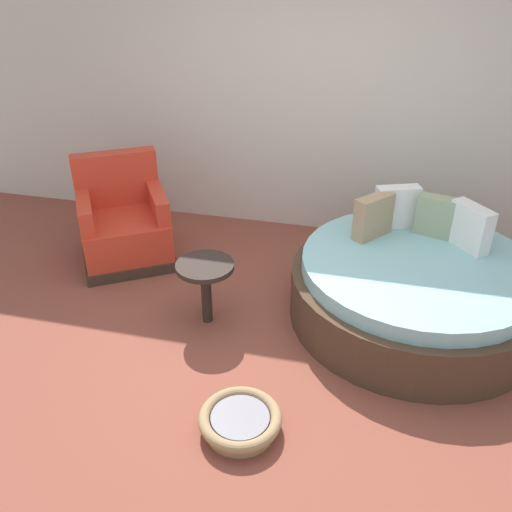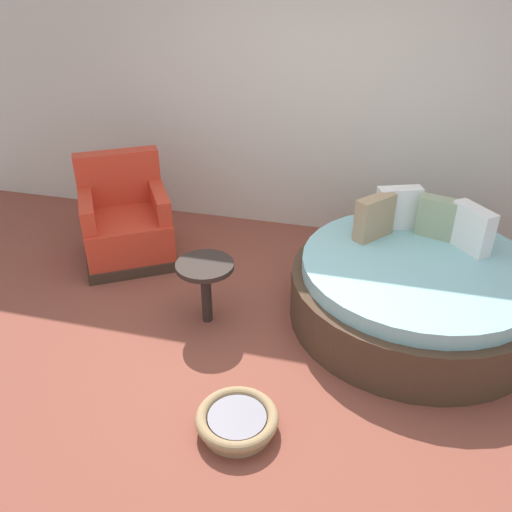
{
  "view_description": "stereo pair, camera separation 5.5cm",
  "coord_description": "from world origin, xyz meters",
  "px_view_note": "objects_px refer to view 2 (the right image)",
  "views": [
    {
      "loc": [
        0.72,
        -2.98,
        2.59
      ],
      "look_at": [
        -0.1,
        0.39,
        0.55
      ],
      "focal_mm": 37.61,
      "sensor_mm": 36.0,
      "label": 1
    },
    {
      "loc": [
        0.77,
        -2.97,
        2.59
      ],
      "look_at": [
        -0.1,
        0.39,
        0.55
      ],
      "focal_mm": 37.61,
      "sensor_mm": 36.0,
      "label": 2
    }
  ],
  "objects_px": {
    "red_armchair": "(126,224)",
    "pet_basket": "(237,421)",
    "side_table": "(205,274)",
    "round_daybed": "(415,289)"
  },
  "relations": [
    {
      "from": "red_armchair",
      "to": "pet_basket",
      "type": "height_order",
      "value": "red_armchair"
    },
    {
      "from": "pet_basket",
      "to": "side_table",
      "type": "relative_size",
      "value": 0.98
    },
    {
      "from": "red_armchair",
      "to": "side_table",
      "type": "height_order",
      "value": "red_armchair"
    },
    {
      "from": "round_daybed",
      "to": "red_armchair",
      "type": "xyz_separation_m",
      "value": [
        -2.61,
        0.34,
        0.06
      ]
    },
    {
      "from": "round_daybed",
      "to": "red_armchair",
      "type": "distance_m",
      "value": 2.63
    },
    {
      "from": "round_daybed",
      "to": "pet_basket",
      "type": "bearing_deg",
      "value": -125.15
    },
    {
      "from": "pet_basket",
      "to": "side_table",
      "type": "bearing_deg",
      "value": 118.13
    },
    {
      "from": "red_armchair",
      "to": "pet_basket",
      "type": "xyz_separation_m",
      "value": [
        1.59,
        -1.79,
        -0.26
      ]
    },
    {
      "from": "red_armchair",
      "to": "side_table",
      "type": "bearing_deg",
      "value": -36.64
    },
    {
      "from": "pet_basket",
      "to": "side_table",
      "type": "height_order",
      "value": "side_table"
    }
  ]
}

